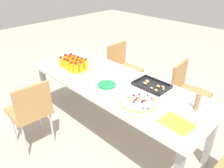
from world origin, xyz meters
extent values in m
plane|color=#B2A899|center=(0.00, 0.00, 0.00)|extent=(12.00, 12.00, 0.00)
cube|color=white|center=(0.00, 0.00, 0.70)|extent=(2.22, 0.80, 0.04)
cube|color=#99999E|center=(-1.03, -0.32, 0.34)|extent=(0.06, 0.06, 0.68)
cube|color=#99999E|center=(-1.03, 0.32, 0.34)|extent=(0.06, 0.06, 0.68)
cube|color=#99999E|center=(1.03, 0.32, 0.34)|extent=(0.06, 0.06, 0.68)
cube|color=#B7844C|center=(0.56, 0.79, 0.45)|extent=(0.44, 0.44, 0.04)
cube|color=#B7844C|center=(0.38, 0.77, 0.64)|extent=(0.07, 0.38, 0.38)
cylinder|color=silver|center=(0.71, 0.96, 0.21)|extent=(0.02, 0.02, 0.41)
cylinder|color=silver|center=(0.74, 0.64, 0.21)|extent=(0.02, 0.02, 0.41)
cylinder|color=silver|center=(0.39, 0.93, 0.21)|extent=(0.02, 0.02, 0.41)
cylinder|color=silver|center=(0.42, 0.61, 0.21)|extent=(0.02, 0.02, 0.41)
cube|color=#B7844C|center=(-0.49, 0.75, 0.45)|extent=(0.40, 0.40, 0.04)
cube|color=#B7844C|center=(-0.67, 0.75, 0.64)|extent=(0.03, 0.38, 0.38)
cylinder|color=silver|center=(-0.33, 0.91, 0.21)|extent=(0.02, 0.02, 0.41)
cylinder|color=silver|center=(-0.32, 0.59, 0.21)|extent=(0.02, 0.02, 0.41)
cylinder|color=silver|center=(-0.65, 0.91, 0.21)|extent=(0.02, 0.02, 0.41)
cylinder|color=silver|center=(-0.64, 0.59, 0.21)|extent=(0.02, 0.02, 0.41)
cube|color=#B7844C|center=(-0.55, -0.78, 0.45)|extent=(0.42, 0.42, 0.04)
cube|color=#B7844C|center=(-0.36, -0.79, 0.64)|extent=(0.05, 0.38, 0.38)
cylinder|color=silver|center=(-0.71, -0.93, 0.21)|extent=(0.02, 0.02, 0.41)
cylinder|color=silver|center=(-0.70, -0.61, 0.21)|extent=(0.02, 0.02, 0.41)
cylinder|color=silver|center=(-0.39, -0.95, 0.21)|extent=(0.02, 0.02, 0.41)
cylinder|color=silver|center=(-0.38, -0.63, 0.21)|extent=(0.02, 0.02, 0.41)
cylinder|color=#F9AE14|center=(-0.75, -0.18, 0.78)|extent=(0.05, 0.05, 0.12)
cylinder|color=red|center=(-0.75, -0.18, 0.85)|extent=(0.03, 0.03, 0.02)
cylinder|color=#F9AD14|center=(-0.68, -0.18, 0.78)|extent=(0.05, 0.05, 0.12)
cylinder|color=red|center=(-0.68, -0.18, 0.84)|extent=(0.03, 0.03, 0.02)
cylinder|color=#FAAF14|center=(-0.60, -0.18, 0.78)|extent=(0.06, 0.06, 0.13)
cylinder|color=red|center=(-0.60, -0.18, 0.85)|extent=(0.04, 0.04, 0.02)
cylinder|color=#FAAC14|center=(-0.52, -0.18, 0.78)|extent=(0.05, 0.05, 0.12)
cylinder|color=red|center=(-0.52, -0.18, 0.85)|extent=(0.04, 0.04, 0.02)
cylinder|color=#F8AB14|center=(-0.45, -0.17, 0.78)|extent=(0.06, 0.06, 0.13)
cylinder|color=red|center=(-0.45, -0.17, 0.85)|extent=(0.04, 0.04, 0.02)
cylinder|color=#F9AE14|center=(-0.76, -0.11, 0.79)|extent=(0.06, 0.06, 0.13)
cylinder|color=red|center=(-0.76, -0.11, 0.86)|extent=(0.04, 0.04, 0.02)
cylinder|color=#FAAF14|center=(-0.68, -0.10, 0.79)|extent=(0.06, 0.06, 0.13)
cylinder|color=red|center=(-0.68, -0.10, 0.86)|extent=(0.04, 0.04, 0.02)
cylinder|color=#F8AE14|center=(-0.60, -0.11, 0.78)|extent=(0.06, 0.06, 0.13)
cylinder|color=red|center=(-0.60, -0.11, 0.86)|extent=(0.04, 0.04, 0.02)
cylinder|color=#F9AE14|center=(-0.53, -0.10, 0.78)|extent=(0.06, 0.06, 0.13)
cylinder|color=red|center=(-0.53, -0.10, 0.85)|extent=(0.04, 0.04, 0.02)
cylinder|color=#F9AE14|center=(-0.45, -0.10, 0.78)|extent=(0.06, 0.06, 0.12)
cylinder|color=red|center=(-0.45, -0.10, 0.85)|extent=(0.04, 0.04, 0.02)
cylinder|color=#F9AE14|center=(-0.75, -0.03, 0.78)|extent=(0.06, 0.06, 0.12)
cylinder|color=red|center=(-0.75, -0.03, 0.85)|extent=(0.04, 0.04, 0.02)
cylinder|color=#F9AC14|center=(-0.67, -0.03, 0.78)|extent=(0.05, 0.05, 0.12)
cylinder|color=red|center=(-0.67, -0.03, 0.85)|extent=(0.04, 0.04, 0.02)
cylinder|color=#F9AD14|center=(-0.60, -0.03, 0.78)|extent=(0.06, 0.06, 0.13)
cylinder|color=red|center=(-0.60, -0.03, 0.85)|extent=(0.04, 0.04, 0.02)
cylinder|color=#FAAC14|center=(-0.52, -0.03, 0.78)|extent=(0.06, 0.06, 0.13)
cylinder|color=red|center=(-0.52, -0.03, 0.86)|extent=(0.04, 0.04, 0.02)
cylinder|color=#FAAC14|center=(-0.46, -0.03, 0.79)|extent=(0.06, 0.06, 0.13)
cylinder|color=red|center=(-0.46, -0.03, 0.86)|extent=(0.04, 0.04, 0.02)
cylinder|color=tan|center=(0.46, -0.15, 0.73)|extent=(0.34, 0.34, 0.02)
cylinder|color=white|center=(0.46, -0.15, 0.74)|extent=(0.31, 0.31, 0.01)
sphere|color=red|center=(0.57, -0.22, 0.75)|extent=(0.02, 0.02, 0.02)
sphere|color=red|center=(0.43, -0.17, 0.75)|extent=(0.02, 0.02, 0.02)
sphere|color=#66B238|center=(0.36, -0.17, 0.75)|extent=(0.03, 0.03, 0.03)
sphere|color=red|center=(0.38, -0.11, 0.75)|extent=(0.03, 0.03, 0.03)
sphere|color=#66B238|center=(0.36, -0.19, 0.75)|extent=(0.02, 0.02, 0.02)
sphere|color=red|center=(0.43, -0.12, 0.75)|extent=(0.02, 0.02, 0.02)
sphere|color=red|center=(0.51, -0.10, 0.75)|extent=(0.02, 0.02, 0.02)
sphere|color=#1E1947|center=(0.50, -0.15, 0.75)|extent=(0.02, 0.02, 0.02)
sphere|color=red|center=(0.44, -0.16, 0.75)|extent=(0.02, 0.02, 0.02)
sphere|color=#1E1947|center=(0.60, -0.19, 0.75)|extent=(0.02, 0.02, 0.02)
sphere|color=red|center=(0.53, -0.04, 0.75)|extent=(0.02, 0.02, 0.02)
sphere|color=#1E1947|center=(0.45, -0.20, 0.75)|extent=(0.02, 0.02, 0.02)
sphere|color=#66B238|center=(0.56, -0.05, 0.75)|extent=(0.03, 0.03, 0.03)
sphere|color=#66B238|center=(0.41, -0.20, 0.75)|extent=(0.03, 0.03, 0.03)
sphere|color=#66B238|center=(0.47, -0.06, 0.75)|extent=(0.02, 0.02, 0.02)
sphere|color=#66B238|center=(0.44, -0.11, 0.75)|extent=(0.03, 0.03, 0.03)
sphere|color=#1E1947|center=(0.47, -0.02, 0.75)|extent=(0.02, 0.02, 0.02)
sphere|color=#1E1947|center=(0.40, -0.06, 0.75)|extent=(0.02, 0.02, 0.02)
sphere|color=#66B238|center=(0.45, -0.11, 0.75)|extent=(0.02, 0.02, 0.02)
sphere|color=red|center=(0.50, -0.13, 0.75)|extent=(0.03, 0.03, 0.03)
cube|color=black|center=(0.36, 0.21, 0.72)|extent=(0.36, 0.26, 0.01)
cube|color=black|center=(0.36, 0.08, 0.74)|extent=(0.36, 0.01, 0.03)
cube|color=black|center=(0.36, 0.33, 0.74)|extent=(0.36, 0.01, 0.03)
cube|color=black|center=(0.18, 0.21, 0.74)|extent=(0.01, 0.26, 0.03)
cube|color=black|center=(0.53, 0.21, 0.74)|extent=(0.01, 0.26, 0.03)
ellipsoid|color=tan|center=(0.29, 0.23, 0.74)|extent=(0.04, 0.03, 0.02)
ellipsoid|color=tan|center=(0.43, 0.22, 0.74)|extent=(0.04, 0.03, 0.03)
ellipsoid|color=tan|center=(0.40, 0.15, 0.74)|extent=(0.03, 0.02, 0.02)
ellipsoid|color=tan|center=(0.51, 0.21, 0.74)|extent=(0.04, 0.03, 0.02)
ellipsoid|color=tan|center=(0.47, 0.25, 0.74)|extent=(0.04, 0.03, 0.02)
ellipsoid|color=tan|center=(0.29, 0.18, 0.74)|extent=(0.05, 0.04, 0.03)
ellipsoid|color=tan|center=(0.46, 0.14, 0.74)|extent=(0.04, 0.03, 0.02)
ellipsoid|color=tan|center=(0.28, 0.23, 0.74)|extent=(0.05, 0.04, 0.03)
cylinder|color=#1E8C4C|center=(0.01, -0.12, 0.72)|extent=(0.19, 0.19, 0.00)
cylinder|color=#1E8C4C|center=(0.01, -0.12, 0.73)|extent=(0.19, 0.19, 0.00)
cylinder|color=#1E8C4C|center=(0.01, -0.12, 0.73)|extent=(0.19, 0.19, 0.00)
cylinder|color=#1E8C4C|center=(0.01, -0.12, 0.74)|extent=(0.19, 0.19, 0.00)
cube|color=white|center=(-0.40, 0.16, 0.73)|extent=(0.15, 0.15, 0.02)
cylinder|color=#9E7A56|center=(0.89, 0.13, 0.80)|extent=(0.04, 0.04, 0.17)
cube|color=yellow|center=(0.87, -0.16, 0.72)|extent=(0.27, 0.22, 0.01)
camera|label=1|loc=(1.51, -1.55, 1.87)|focal=35.46mm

